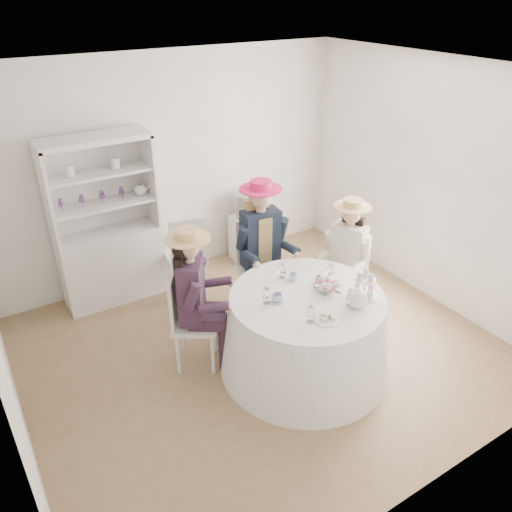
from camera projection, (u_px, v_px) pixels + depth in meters
ground at (261, 349)px, 5.15m from camera, size 4.50×4.50×0.00m
ceiling at (263, 74)px, 3.84m from camera, size 4.50×4.50×0.00m
wall_back at (173, 169)px, 5.98m from camera, size 4.50×0.00×4.50m
wall_front at (439, 356)px, 3.01m from camera, size 4.50×0.00×4.50m
wall_right at (433, 184)px, 5.53m from camera, size 0.00×4.50×4.50m
tea_table at (305, 332)px, 4.73m from camera, size 1.63×1.63×0.82m
hutch at (110, 244)px, 5.69m from camera, size 1.33×0.89×1.94m
side_table at (249, 238)px, 6.69m from camera, size 0.43×0.43×0.62m
hatbox at (248, 206)px, 6.46m from camera, size 0.32×0.32×0.32m
guest_left at (194, 292)px, 4.59m from camera, size 0.63×0.58×1.46m
guest_mid at (261, 241)px, 5.34m from camera, size 0.58×0.60×1.56m
guest_right at (347, 252)px, 5.34m from camera, size 0.58×0.53×1.38m
spare_chair at (187, 254)px, 5.74m from camera, size 0.51×0.51×1.06m
teacup_a at (277, 299)px, 4.43m from camera, size 0.12×0.12×0.08m
teacup_b at (293, 277)px, 4.75m from camera, size 0.09×0.09×0.07m
teacup_c at (319, 280)px, 4.70m from camera, size 0.09×0.09×0.07m
flower_bowl at (326, 289)px, 4.60m from camera, size 0.25×0.25×0.05m
flower_arrangement at (328, 285)px, 4.54m from camera, size 0.18×0.18×0.07m
table_teapot at (357, 299)px, 4.35m from camera, size 0.25×0.18×0.19m
sandwich_plate at (327, 317)px, 4.22m from camera, size 0.25×0.25×0.05m
cupcake_stand at (364, 287)px, 4.49m from camera, size 0.26×0.26×0.24m
stemware_set at (308, 289)px, 4.49m from camera, size 0.82×0.79×0.15m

